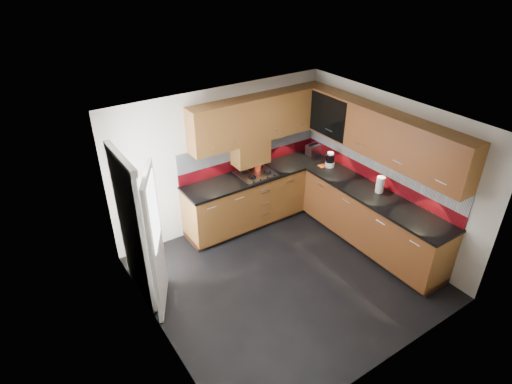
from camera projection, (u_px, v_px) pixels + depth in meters
room at (290, 189)px, 5.53m from camera, size 4.00×3.80×2.64m
base_cabinets at (312, 209)px, 7.09m from camera, size 2.70×3.20×0.95m
countertop at (314, 184)px, 6.83m from camera, size 2.72×3.22×0.04m
backsplash at (317, 159)px, 6.95m from camera, size 2.70×3.20×0.54m
upper_cabinets at (324, 126)px, 6.50m from camera, size 2.50×3.20×0.72m
extractor_hood at (250, 152)px, 7.03m from camera, size 0.60×0.33×0.40m
glass_cabinet at (334, 113)px, 6.93m from camera, size 0.32×0.80×0.66m
back_door at (142, 235)px, 5.45m from camera, size 0.42×1.19×2.04m
gas_hob at (256, 173)px, 7.07m from camera, size 0.59×0.52×0.05m
utensil_pot at (258, 164)px, 7.19m from camera, size 0.12×0.12×0.42m
toaster at (314, 149)px, 7.71m from camera, size 0.27×0.18×0.19m
food_processor at (330, 160)px, 7.27m from camera, size 0.16×0.16×0.27m
paper_towel at (380, 185)px, 6.51m from camera, size 0.15×0.15×0.26m
orange_cloth at (322, 166)px, 7.33m from camera, size 0.13×0.11×0.01m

